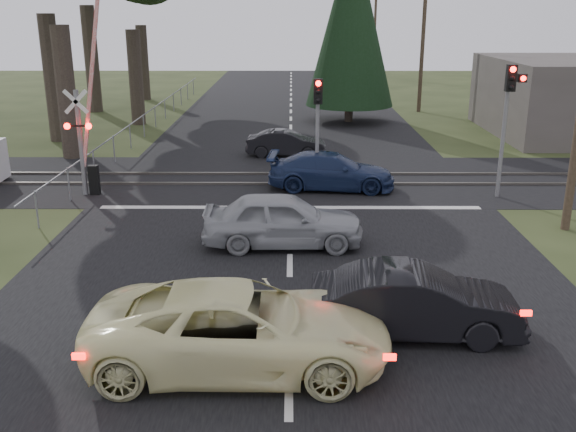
{
  "coord_description": "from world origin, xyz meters",
  "views": [
    {
      "loc": [
        0.04,
        -12.77,
        6.46
      ],
      "look_at": [
        -0.05,
        3.24,
        1.3
      ],
      "focal_mm": 40.0,
      "sensor_mm": 36.0,
      "label": 1
    }
  ],
  "objects_px": {
    "traffic_signal_center": "(318,115)",
    "silver_car": "(283,220)",
    "utility_pole_mid": "(423,38)",
    "dark_car_far": "(286,143)",
    "utility_pole_far": "(375,28)",
    "traffic_signal_right": "(509,105)",
    "crossing_signal": "(87,139)",
    "dark_hatchback": "(415,303)",
    "blue_sedan": "(331,171)",
    "cream_coupe": "(240,328)"
  },
  "relations": [
    {
      "from": "traffic_signal_center",
      "to": "silver_car",
      "type": "bearing_deg",
      "value": -101.01
    },
    {
      "from": "traffic_signal_right",
      "to": "silver_car",
      "type": "bearing_deg",
      "value": -147.35
    },
    {
      "from": "traffic_signal_right",
      "to": "silver_car",
      "type": "height_order",
      "value": "traffic_signal_right"
    },
    {
      "from": "dark_hatchback",
      "to": "blue_sedan",
      "type": "relative_size",
      "value": 0.92
    },
    {
      "from": "cream_coupe",
      "to": "utility_pole_mid",
      "type": "bearing_deg",
      "value": -16.47
    },
    {
      "from": "traffic_signal_right",
      "to": "dark_car_far",
      "type": "height_order",
      "value": "traffic_signal_right"
    },
    {
      "from": "silver_car",
      "to": "utility_pole_far",
      "type": "bearing_deg",
      "value": -10.62
    },
    {
      "from": "utility_pole_far",
      "to": "dark_hatchback",
      "type": "xyz_separation_m",
      "value": [
        -5.91,
        -55.75,
        -4.01
      ]
    },
    {
      "from": "crossing_signal",
      "to": "utility_pole_far",
      "type": "bearing_deg",
      "value": 70.77
    },
    {
      "from": "crossing_signal",
      "to": "utility_pole_mid",
      "type": "bearing_deg",
      "value": 52.03
    },
    {
      "from": "blue_sedan",
      "to": "cream_coupe",
      "type": "bearing_deg",
      "value": 174.12
    },
    {
      "from": "traffic_signal_right",
      "to": "blue_sedan",
      "type": "distance_m",
      "value": 6.66
    },
    {
      "from": "traffic_signal_right",
      "to": "dark_car_far",
      "type": "relative_size",
      "value": 1.3
    },
    {
      "from": "utility_pole_far",
      "to": "blue_sedan",
      "type": "xyz_separation_m",
      "value": [
        -6.96,
        -44.37,
        -4.04
      ]
    },
    {
      "from": "cream_coupe",
      "to": "silver_car",
      "type": "xyz_separation_m",
      "value": [
        0.72,
        6.51,
        -0.01
      ]
    },
    {
      "from": "traffic_signal_right",
      "to": "blue_sedan",
      "type": "height_order",
      "value": "traffic_signal_right"
    },
    {
      "from": "cream_coupe",
      "to": "dark_car_far",
      "type": "distance_m",
      "value": 18.35
    },
    {
      "from": "traffic_signal_right",
      "to": "dark_car_far",
      "type": "distance_m",
      "value": 10.69
    },
    {
      "from": "utility_pole_far",
      "to": "dark_car_far",
      "type": "xyz_separation_m",
      "value": [
        -8.7,
        -38.67,
        -4.13
      ]
    },
    {
      "from": "traffic_signal_center",
      "to": "dark_hatchback",
      "type": "xyz_separation_m",
      "value": [
        1.59,
        -11.42,
        -2.09
      ]
    },
    {
      "from": "traffic_signal_right",
      "to": "utility_pole_mid",
      "type": "xyz_separation_m",
      "value": [
        0.95,
        20.53,
        1.41
      ]
    },
    {
      "from": "utility_pole_mid",
      "to": "dark_car_far",
      "type": "xyz_separation_m",
      "value": [
        -8.7,
        -13.67,
        -4.13
      ]
    },
    {
      "from": "traffic_signal_right",
      "to": "dark_hatchback",
      "type": "xyz_separation_m",
      "value": [
        -4.96,
        -10.22,
        -2.6
      ]
    },
    {
      "from": "utility_pole_far",
      "to": "cream_coupe",
      "type": "distance_m",
      "value": 57.91
    },
    {
      "from": "utility_pole_mid",
      "to": "dark_hatchback",
      "type": "xyz_separation_m",
      "value": [
        -5.91,
        -30.75,
        -4.01
      ]
    },
    {
      "from": "cream_coupe",
      "to": "dark_hatchback",
      "type": "bearing_deg",
      "value": -70.33
    },
    {
      "from": "silver_car",
      "to": "cream_coupe",
      "type": "bearing_deg",
      "value": 172.84
    },
    {
      "from": "utility_pole_far",
      "to": "cream_coupe",
      "type": "relative_size",
      "value": 1.59
    },
    {
      "from": "crossing_signal",
      "to": "traffic_signal_right",
      "type": "distance_m",
      "value": 14.88
    },
    {
      "from": "crossing_signal",
      "to": "traffic_signal_right",
      "type": "height_order",
      "value": "crossing_signal"
    },
    {
      "from": "crossing_signal",
      "to": "dark_hatchback",
      "type": "height_order",
      "value": "crossing_signal"
    },
    {
      "from": "utility_pole_far",
      "to": "dark_hatchback",
      "type": "relative_size",
      "value": 2.08
    },
    {
      "from": "traffic_signal_center",
      "to": "dark_hatchback",
      "type": "relative_size",
      "value": 0.95
    },
    {
      "from": "cream_coupe",
      "to": "dark_hatchback",
      "type": "relative_size",
      "value": 1.31
    },
    {
      "from": "traffic_signal_center",
      "to": "dark_hatchback",
      "type": "distance_m",
      "value": 11.72
    },
    {
      "from": "utility_pole_far",
      "to": "traffic_signal_right",
      "type": "bearing_deg",
      "value": -91.2
    },
    {
      "from": "utility_pole_mid",
      "to": "dark_car_far",
      "type": "bearing_deg",
      "value": -122.47
    },
    {
      "from": "utility_pole_mid",
      "to": "traffic_signal_center",
      "type": "bearing_deg",
      "value": -111.21
    },
    {
      "from": "traffic_signal_center",
      "to": "cream_coupe",
      "type": "relative_size",
      "value": 0.72
    },
    {
      "from": "crossing_signal",
      "to": "blue_sedan",
      "type": "xyz_separation_m",
      "value": [
        8.81,
        0.85,
        -1.37
      ]
    },
    {
      "from": "traffic_signal_center",
      "to": "cream_coupe",
      "type": "xyz_separation_m",
      "value": [
        -1.92,
        -12.68,
        -2.02
      ]
    },
    {
      "from": "crossing_signal",
      "to": "silver_car",
      "type": "relative_size",
      "value": 1.53
    },
    {
      "from": "crossing_signal",
      "to": "dark_hatchback",
      "type": "relative_size",
      "value": 1.61
    },
    {
      "from": "traffic_signal_center",
      "to": "utility_pole_far",
      "type": "relative_size",
      "value": 0.46
    },
    {
      "from": "crossing_signal",
      "to": "dark_car_far",
      "type": "height_order",
      "value": "crossing_signal"
    },
    {
      "from": "blue_sedan",
      "to": "dark_car_far",
      "type": "distance_m",
      "value": 5.95
    },
    {
      "from": "crossing_signal",
      "to": "traffic_signal_right",
      "type": "relative_size",
      "value": 1.48
    },
    {
      "from": "dark_car_far",
      "to": "utility_pole_mid",
      "type": "bearing_deg",
      "value": -28.58
    },
    {
      "from": "traffic_signal_center",
      "to": "dark_car_far",
      "type": "height_order",
      "value": "traffic_signal_center"
    },
    {
      "from": "traffic_signal_center",
      "to": "silver_car",
      "type": "xyz_separation_m",
      "value": [
        -1.2,
        -6.17,
        -2.03
      ]
    }
  ]
}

